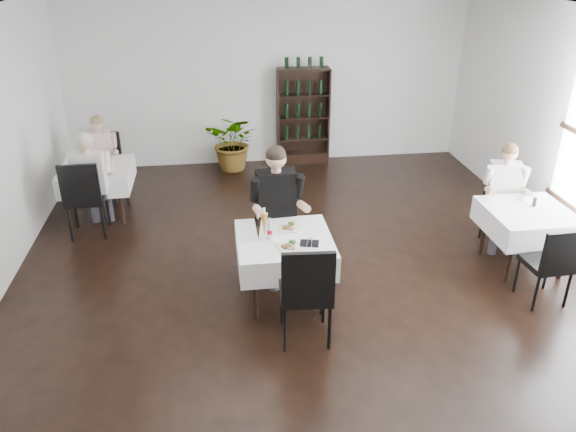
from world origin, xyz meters
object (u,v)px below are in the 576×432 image
at_px(wine_shelf, 303,118).
at_px(main_table, 284,250).
at_px(potted_tree, 234,142).
at_px(diner_main, 278,204).

bearing_deg(wine_shelf, main_table, -101.78).
relative_size(main_table, potted_tree, 1.01).
height_order(main_table, diner_main, diner_main).
relative_size(potted_tree, diner_main, 0.63).
xyz_separation_m(main_table, diner_main, (-0.01, 0.51, 0.32)).
distance_m(wine_shelf, potted_tree, 1.31).
height_order(main_table, potted_tree, potted_tree).
bearing_deg(wine_shelf, diner_main, -103.46).
relative_size(main_table, diner_main, 0.64).
distance_m(main_table, diner_main, 0.60).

